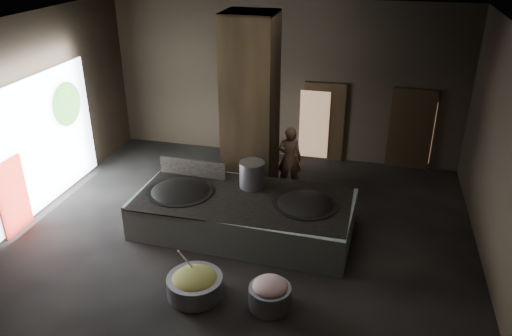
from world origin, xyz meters
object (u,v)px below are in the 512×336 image
(stock_pot, at_px, (252,175))
(wok_left, at_px, (181,194))
(cook, at_px, (289,159))
(veg_basin, at_px, (195,286))
(meat_basin, at_px, (270,297))
(wok_right, at_px, (305,207))
(hearth_platform, at_px, (244,214))

(stock_pot, bearing_deg, wok_left, -158.20)
(stock_pot, relative_size, cook, 0.36)
(veg_basin, bearing_deg, meat_basin, 0.81)
(cook, height_order, veg_basin, cook)
(wok_right, xyz_separation_m, veg_basin, (-1.65, -2.39, -0.56))
(veg_basin, bearing_deg, hearth_platform, 82.80)
(stock_pot, distance_m, veg_basin, 3.06)
(hearth_platform, height_order, stock_pot, stock_pot)
(wok_right, distance_m, stock_pot, 1.44)
(hearth_platform, bearing_deg, meat_basin, -62.01)
(stock_pot, relative_size, veg_basin, 0.60)
(wok_right, relative_size, stock_pot, 2.25)
(meat_basin, bearing_deg, wok_right, 84.21)
(cook, bearing_deg, hearth_platform, 68.39)
(wok_left, xyz_separation_m, veg_basin, (1.15, -2.29, -0.56))
(hearth_platform, distance_m, cook, 2.33)
(wok_left, height_order, cook, cook)
(veg_basin, relative_size, meat_basin, 1.36)
(wok_left, height_order, veg_basin, wok_left)
(wok_left, distance_m, veg_basin, 2.63)
(hearth_platform, height_order, veg_basin, hearth_platform)
(wok_right, distance_m, meat_basin, 2.44)
(wok_right, xyz_separation_m, meat_basin, (-0.24, -2.37, -0.54))
(stock_pot, xyz_separation_m, cook, (0.56, 1.65, -0.28))
(hearth_platform, height_order, cook, cook)
(hearth_platform, relative_size, wok_right, 3.41)
(wok_left, relative_size, stock_pot, 2.42)
(wok_right, relative_size, meat_basin, 1.83)
(wok_left, relative_size, veg_basin, 1.45)
(wok_right, relative_size, veg_basin, 1.35)
(veg_basin, distance_m, meat_basin, 1.41)
(cook, bearing_deg, veg_basin, 72.53)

